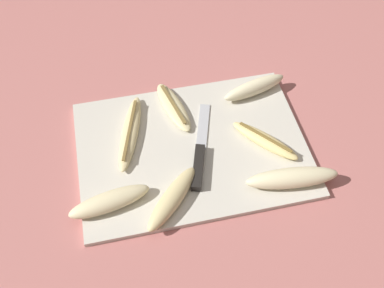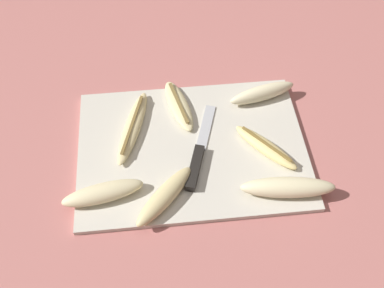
% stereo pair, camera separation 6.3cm
% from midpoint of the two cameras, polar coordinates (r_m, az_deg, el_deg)
% --- Properties ---
extents(ground_plane, '(4.00, 4.00, 0.00)m').
position_cam_midpoint_polar(ground_plane, '(0.97, -1.87, -0.86)').
color(ground_plane, '#B76B66').
extents(cutting_board, '(0.48, 0.35, 0.01)m').
position_cam_midpoint_polar(cutting_board, '(0.96, -1.88, -0.65)').
color(cutting_board, beige).
rests_on(cutting_board, ground_plane).
extents(knife, '(0.09, 0.22, 0.02)m').
position_cam_midpoint_polar(knife, '(0.93, -0.97, -2.06)').
color(knife, black).
rests_on(knife, cutting_board).
extents(banana_golden_short, '(0.13, 0.14, 0.02)m').
position_cam_midpoint_polar(banana_golden_short, '(0.96, 7.39, 0.36)').
color(banana_golden_short, '#EDD689').
rests_on(banana_golden_short, cutting_board).
extents(banana_ripe_center, '(0.09, 0.21, 0.02)m').
position_cam_midpoint_polar(banana_ripe_center, '(0.98, -9.69, 1.39)').
color(banana_ripe_center, beige).
rests_on(banana_ripe_center, cutting_board).
extents(banana_bright_far, '(0.16, 0.07, 0.04)m').
position_cam_midpoint_polar(banana_bright_far, '(1.05, 6.22, 7.08)').
color(banana_bright_far, beige).
rests_on(banana_bright_far, cutting_board).
extents(banana_mellow_near, '(0.14, 0.14, 0.03)m').
position_cam_midpoint_polar(banana_mellow_near, '(0.87, -4.62, -6.98)').
color(banana_mellow_near, beige).
rests_on(banana_mellow_near, cutting_board).
extents(banana_cream_curved, '(0.17, 0.07, 0.03)m').
position_cam_midpoint_polar(banana_cream_curved, '(0.89, -12.46, -7.23)').
color(banana_cream_curved, beige).
rests_on(banana_cream_curved, cutting_board).
extents(banana_pale_long, '(0.19, 0.06, 0.04)m').
position_cam_midpoint_polar(banana_pale_long, '(0.90, 10.66, -4.34)').
color(banana_pale_long, beige).
rests_on(banana_pale_long, cutting_board).
extents(banana_soft_right, '(0.08, 0.16, 0.02)m').
position_cam_midpoint_polar(banana_soft_right, '(1.02, -4.16, 4.66)').
color(banana_soft_right, beige).
rests_on(banana_soft_right, cutting_board).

